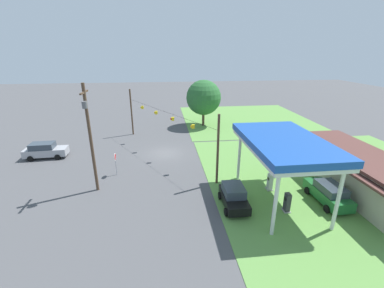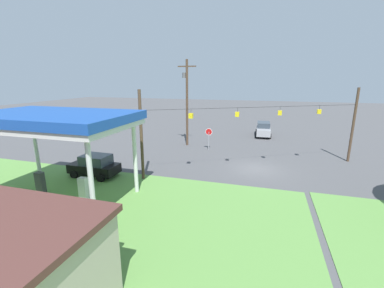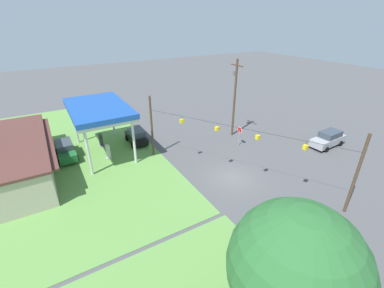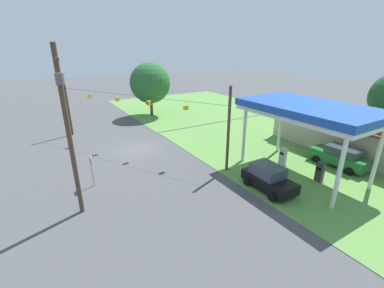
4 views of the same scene
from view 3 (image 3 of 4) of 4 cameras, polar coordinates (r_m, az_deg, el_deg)
name	(u,v)px [view 3 (image 3 of 4)]	position (r m, az deg, el deg)	size (l,w,h in m)	color
ground_plane	(233,178)	(26.69, 9.05, -7.51)	(160.00, 160.00, 0.00)	#4C4C4F
grass_verge_station_corner	(26,162)	(34.57, -33.00, -3.44)	(36.00, 28.00, 0.04)	#5B8E42
gas_station_canopy	(98,110)	(30.95, -20.10, 7.12)	(10.16, 6.14, 5.89)	silver
gas_station_store	(21,158)	(31.57, -33.75, -2.52)	(15.76, 5.88, 3.64)	#B2A893
fuel_pump_near	(108,152)	(31.04, -18.12, -1.71)	(0.71, 0.56, 1.70)	gray
fuel_pump_far	(101,141)	(34.22, -19.57, 0.73)	(0.71, 0.56, 1.70)	gray
car_at_pumps_front	(136,136)	(33.85, -12.25, 1.69)	(4.11, 2.17, 1.86)	black
car_at_pumps_rear	(65,150)	(33.01, -26.31, -1.21)	(4.83, 2.18, 1.88)	#1E602D
car_on_crossroad	(328,139)	(36.56, 28.02, 1.04)	(2.27, 5.07, 1.96)	#9E9EA3
stop_sign_roadside	(239,132)	(32.67, 10.51, 2.60)	(0.80, 0.08, 2.50)	#99999E
utility_pole_main	(235,95)	(34.42, 9.45, 10.77)	(2.20, 0.44, 10.19)	#4C3828
signal_span_gantry	(236,143)	(24.74, 9.71, 0.14)	(17.64, 10.24, 7.20)	#4C3828
tree_west_verge	(295,267)	(13.12, 21.98, -24.05)	(6.02, 6.02, 8.02)	#4C3828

